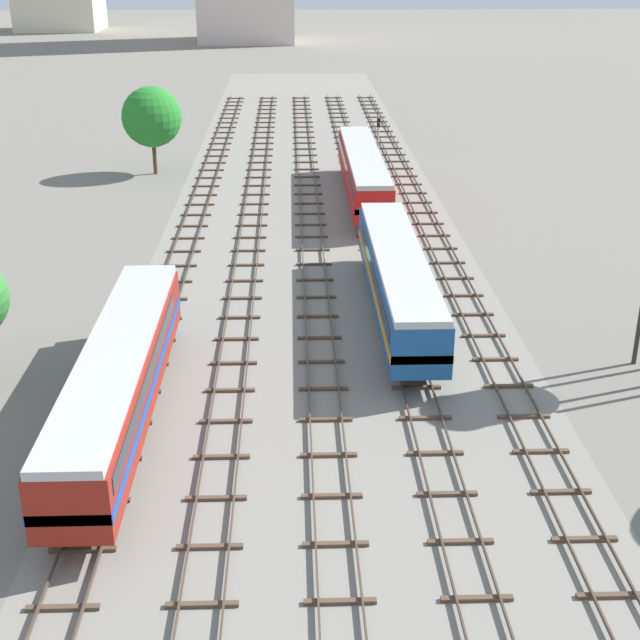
{
  "coord_description": "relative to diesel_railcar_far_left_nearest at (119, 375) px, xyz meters",
  "views": [
    {
      "loc": [
        -1.41,
        -6.48,
        19.9
      ],
      "look_at": [
        0.0,
        36.63,
        1.5
      ],
      "focal_mm": 49.77,
      "sensor_mm": 36.0,
      "label": 1
    }
  ],
  "objects": [
    {
      "name": "signal_post_nearest",
      "position": [
        15.75,
        48.15,
        0.57
      ],
      "size": [
        0.28,
        0.47,
        4.96
      ],
      "color": "gray",
      "rests_on": "ground"
    },
    {
      "name": "track_left",
      "position": [
        4.5,
        28.74,
        -2.46
      ],
      "size": [
        2.4,
        126.0,
        0.29
      ],
      "color": "#47382D",
      "rests_on": "ground"
    },
    {
      "name": "track_centre",
      "position": [
        13.5,
        28.74,
        -2.46
      ],
      "size": [
        2.4,
        126.0,
        0.29
      ],
      "color": "#47382D",
      "rests_on": "ground"
    },
    {
      "name": "diesel_railcar_centre_near",
      "position": [
        13.5,
        11.89,
        0.0
      ],
      "size": [
        2.96,
        20.5,
        3.8
      ],
      "color": "#194C8C",
      "rests_on": "ground"
    },
    {
      "name": "ballast_bed",
      "position": [
        9.0,
        27.74,
        -2.59
      ],
      "size": [
        22.0,
        176.0,
        0.01
      ],
      "primitive_type": "cube",
      "color": "gray",
      "rests_on": "ground"
    },
    {
      "name": "diesel_railcar_far_left_nearest",
      "position": [
        0.0,
        0.0,
        0.0
      ],
      "size": [
        2.96,
        20.5,
        3.8
      ],
      "color": "maroon",
      "rests_on": "ground"
    },
    {
      "name": "track_far_left",
      "position": [
        0.0,
        28.74,
        -2.46
      ],
      "size": [
        2.4,
        126.0,
        0.29
      ],
      "color": "#47382D",
      "rests_on": "ground"
    },
    {
      "name": "lineside_tree_2",
      "position": [
        -5.09,
        47.25,
        2.66
      ],
      "size": [
        5.46,
        5.46,
        8.0
      ],
      "color": "#4C331E",
      "rests_on": "ground"
    },
    {
      "name": "track_centre_left",
      "position": [
        9.0,
        28.74,
        -2.46
      ],
      "size": [
        2.4,
        126.0,
        0.29
      ],
      "color": "#47382D",
      "rests_on": "ground"
    },
    {
      "name": "ground_plane",
      "position": [
        9.0,
        27.74,
        -2.6
      ],
      "size": [
        480.0,
        480.0,
        0.0
      ],
      "primitive_type": "plane",
      "color": "slate"
    },
    {
      "name": "passenger_coach_centre_mid",
      "position": [
        13.5,
        37.27,
        0.02
      ],
      "size": [
        2.96,
        22.0,
        3.8
      ],
      "color": "red",
      "rests_on": "ground"
    },
    {
      "name": "track_centre_right",
      "position": [
        18.0,
        28.74,
        -2.46
      ],
      "size": [
        2.4,
        126.0,
        0.29
      ],
      "color": "#47382D",
      "rests_on": "ground"
    }
  ]
}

